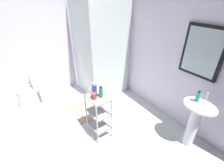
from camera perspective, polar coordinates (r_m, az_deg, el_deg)
The scene contains 13 objects.
ground_plane at distance 2.70m, azimuth -13.65°, elevation -21.64°, with size 4.20×4.20×0.02m, color silver.
wall_back at distance 2.92m, azimuth 19.12°, elevation 12.28°, with size 4.20×0.14×2.50m.
wall_left at distance 3.62m, azimuth -27.84°, elevation 13.78°, with size 0.10×4.20×2.50m, color silver.
shower_stall at distance 3.64m, azimuth -4.43°, elevation 3.93°, with size 0.92×0.92×2.00m.
pedestal_sink at distance 2.55m, azimuth 28.41°, elevation -10.01°, with size 0.46×0.37×0.81m.
sink_faucet at distance 2.50m, azimuth 31.33°, elevation -3.85°, with size 0.03×0.03×0.10m, color silver.
toilet at distance 3.60m, azimuth -27.75°, elevation -2.89°, with size 0.37×0.49×0.76m.
storage_cart at distance 2.52m, azimuth -4.93°, elevation -10.52°, with size 0.38×0.28×0.74m.
hand_soap_bottle at distance 2.39m, azimuth 28.81°, elevation -4.07°, with size 0.06×0.06×0.16m.
shampoo_bottle_blue at distance 2.35m, azimuth -6.43°, elevation -1.97°, with size 0.07×0.07×0.20m.
body_wash_bottle_green at distance 2.29m, azimuth -4.04°, elevation -3.02°, with size 0.06×0.06×0.18m.
rinse_cup at distance 2.29m, azimuth -6.65°, elevation -4.32°, with size 0.08×0.08×0.09m, color #B24742.
bath_mat at distance 3.26m, azimuth -10.23°, elevation -9.63°, with size 0.60×0.40×0.02m, color tan.
Camera 1 is at (1.65, -0.42, 2.08)m, focal length 25.09 mm.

